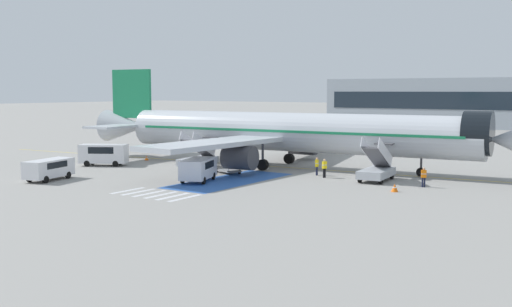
{
  "coord_description": "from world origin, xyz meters",
  "views": [
    {
      "loc": [
        31.46,
        -53.73,
        7.99
      ],
      "look_at": [
        -2.73,
        -3.29,
        1.55
      ],
      "focal_mm": 42.0,
      "sensor_mm": 36.0,
      "label": 1
    }
  ],
  "objects_px": {
    "fuel_tanker": "(344,135)",
    "ground_crew_0": "(324,167)",
    "traffic_cone_0": "(147,158)",
    "airliner": "(287,132)",
    "baggage_cart": "(228,171)",
    "service_van_0": "(104,153)",
    "ground_crew_2": "(317,165)",
    "service_van_1": "(198,168)",
    "boarding_stairs_aft": "(198,158)",
    "boarding_stairs_forward": "(377,170)",
    "service_van_2": "(49,168)",
    "traffic_cone_1": "(395,188)",
    "ground_crew_1": "(424,176)"
  },
  "relations": [
    {
      "from": "boarding_stairs_forward",
      "to": "service_van_0",
      "type": "relative_size",
      "value": 1.04
    },
    {
      "from": "service_van_2",
      "to": "traffic_cone_1",
      "type": "distance_m",
      "value": 30.1
    },
    {
      "from": "traffic_cone_0",
      "to": "service_van_1",
      "type": "bearing_deg",
      "value": -30.88
    },
    {
      "from": "fuel_tanker",
      "to": "ground_crew_2",
      "type": "relative_size",
      "value": 5.2
    },
    {
      "from": "service_van_0",
      "to": "traffic_cone_1",
      "type": "bearing_deg",
      "value": 62.65
    },
    {
      "from": "service_van_1",
      "to": "ground_crew_1",
      "type": "distance_m",
      "value": 19.25
    },
    {
      "from": "service_van_0",
      "to": "ground_crew_0",
      "type": "bearing_deg",
      "value": 72.5
    },
    {
      "from": "baggage_cart",
      "to": "ground_crew_0",
      "type": "bearing_deg",
      "value": 126.75
    },
    {
      "from": "boarding_stairs_aft",
      "to": "ground_crew_1",
      "type": "bearing_deg",
      "value": -3.85
    },
    {
      "from": "boarding_stairs_forward",
      "to": "traffic_cone_0",
      "type": "relative_size",
      "value": 9.91
    },
    {
      "from": "ground_crew_2",
      "to": "service_van_1",
      "type": "bearing_deg",
      "value": -44.6
    },
    {
      "from": "service_van_2",
      "to": "ground_crew_2",
      "type": "bearing_deg",
      "value": -151.03
    },
    {
      "from": "traffic_cone_0",
      "to": "ground_crew_1",
      "type": "bearing_deg",
      "value": -1.9
    },
    {
      "from": "service_van_0",
      "to": "ground_crew_2",
      "type": "relative_size",
      "value": 3.06
    },
    {
      "from": "service_van_0",
      "to": "service_van_2",
      "type": "bearing_deg",
      "value": -8.29
    },
    {
      "from": "fuel_tanker",
      "to": "ground_crew_0",
      "type": "relative_size",
      "value": 5.06
    },
    {
      "from": "airliner",
      "to": "service_van_0",
      "type": "relative_size",
      "value": 9.33
    },
    {
      "from": "ground_crew_0",
      "to": "ground_crew_1",
      "type": "bearing_deg",
      "value": -69.25
    },
    {
      "from": "fuel_tanker",
      "to": "service_van_2",
      "type": "distance_m",
      "value": 44.23
    },
    {
      "from": "baggage_cart",
      "to": "boarding_stairs_aft",
      "type": "bearing_deg",
      "value": -86.58
    },
    {
      "from": "boarding_stairs_aft",
      "to": "service_van_2",
      "type": "xyz_separation_m",
      "value": [
        -5.42,
        -14.27,
        0.16
      ]
    },
    {
      "from": "service_van_0",
      "to": "airliner",
      "type": "bearing_deg",
      "value": 89.61
    },
    {
      "from": "boarding_stairs_forward",
      "to": "baggage_cart",
      "type": "height_order",
      "value": "boarding_stairs_forward"
    },
    {
      "from": "boarding_stairs_aft",
      "to": "fuel_tanker",
      "type": "bearing_deg",
      "value": 79.61
    },
    {
      "from": "ground_crew_0",
      "to": "ground_crew_1",
      "type": "height_order",
      "value": "ground_crew_0"
    },
    {
      "from": "boarding_stairs_aft",
      "to": "traffic_cone_1",
      "type": "relative_size",
      "value": 8.48
    },
    {
      "from": "airliner",
      "to": "baggage_cart",
      "type": "relative_size",
      "value": 16.37
    },
    {
      "from": "service_van_2",
      "to": "baggage_cart",
      "type": "bearing_deg",
      "value": -142.17
    },
    {
      "from": "traffic_cone_0",
      "to": "airliner",
      "type": "bearing_deg",
      "value": 11.85
    },
    {
      "from": "boarding_stairs_forward",
      "to": "boarding_stairs_aft",
      "type": "height_order",
      "value": "boarding_stairs_forward"
    },
    {
      "from": "fuel_tanker",
      "to": "baggage_cart",
      "type": "height_order",
      "value": "fuel_tanker"
    },
    {
      "from": "airliner",
      "to": "baggage_cart",
      "type": "height_order",
      "value": "airliner"
    },
    {
      "from": "service_van_0",
      "to": "baggage_cart",
      "type": "relative_size",
      "value": 1.75
    },
    {
      "from": "boarding_stairs_forward",
      "to": "service_van_0",
      "type": "bearing_deg",
      "value": -173.17
    },
    {
      "from": "ground_crew_0",
      "to": "traffic_cone_0",
      "type": "height_order",
      "value": "ground_crew_0"
    },
    {
      "from": "ground_crew_1",
      "to": "fuel_tanker",
      "type": "bearing_deg",
      "value": -80.8
    },
    {
      "from": "ground_crew_0",
      "to": "traffic_cone_1",
      "type": "bearing_deg",
      "value": -92.21
    },
    {
      "from": "fuel_tanker",
      "to": "service_van_0",
      "type": "bearing_deg",
      "value": 160.64
    },
    {
      "from": "boarding_stairs_aft",
      "to": "ground_crew_0",
      "type": "height_order",
      "value": "boarding_stairs_aft"
    },
    {
      "from": "ground_crew_2",
      "to": "traffic_cone_0",
      "type": "height_order",
      "value": "ground_crew_2"
    },
    {
      "from": "airliner",
      "to": "fuel_tanker",
      "type": "xyz_separation_m",
      "value": [
        -5.01,
        23.95,
        -2.03
      ]
    },
    {
      "from": "boarding_stairs_forward",
      "to": "ground_crew_0",
      "type": "xyz_separation_m",
      "value": [
        -4.72,
        -0.9,
        0.01
      ]
    },
    {
      "from": "service_van_0",
      "to": "ground_crew_1",
      "type": "xyz_separation_m",
      "value": [
        32.94,
        5.11,
        -0.4
      ]
    },
    {
      "from": "service_van_1",
      "to": "ground_crew_2",
      "type": "relative_size",
      "value": 2.94
    },
    {
      "from": "baggage_cart",
      "to": "traffic_cone_0",
      "type": "relative_size",
      "value": 5.45
    },
    {
      "from": "traffic_cone_0",
      "to": "baggage_cart",
      "type": "bearing_deg",
      "value": -13.47
    },
    {
      "from": "service_van_2",
      "to": "traffic_cone_0",
      "type": "height_order",
      "value": "service_van_2"
    },
    {
      "from": "service_van_1",
      "to": "baggage_cart",
      "type": "bearing_deg",
      "value": -101.21
    },
    {
      "from": "boarding_stairs_forward",
      "to": "baggage_cart",
      "type": "bearing_deg",
      "value": -171.57
    },
    {
      "from": "airliner",
      "to": "ground_crew_1",
      "type": "height_order",
      "value": "airliner"
    }
  ]
}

